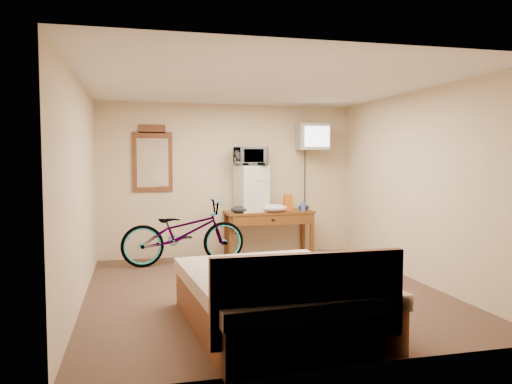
% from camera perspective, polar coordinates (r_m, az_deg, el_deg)
% --- Properties ---
extents(room, '(4.60, 4.64, 2.50)m').
position_cam_1_polar(room, '(6.04, 0.76, 0.37)').
color(room, '#4B3425').
rests_on(room, ground).
extents(desk, '(1.45, 0.58, 0.75)m').
position_cam_1_polar(desk, '(8.18, 1.54, -2.99)').
color(desk, brown).
rests_on(desk, floor).
extents(mini_fridge, '(0.54, 0.52, 0.75)m').
position_cam_1_polar(mini_fridge, '(8.10, -0.55, 0.40)').
color(mini_fridge, silver).
rests_on(mini_fridge, desk).
extents(microwave, '(0.63, 0.52, 0.30)m').
position_cam_1_polar(microwave, '(8.08, -0.55, 4.12)').
color(microwave, silver).
rests_on(microwave, mini_fridge).
extents(snack_bag, '(0.15, 0.10, 0.27)m').
position_cam_1_polar(snack_bag, '(8.27, 3.67, -1.20)').
color(snack_bag, '#CD5F12').
rests_on(snack_bag, desk).
extents(blue_cup, '(0.08, 0.08, 0.14)m').
position_cam_1_polar(blue_cup, '(8.26, 5.41, -1.67)').
color(blue_cup, blue).
rests_on(blue_cup, desk).
extents(cloth_cream, '(0.41, 0.32, 0.13)m').
position_cam_1_polar(cloth_cream, '(8.05, 2.14, -1.84)').
color(cloth_cream, silver).
rests_on(cloth_cream, desk).
extents(cloth_dark_a, '(0.30, 0.22, 0.11)m').
position_cam_1_polar(cloth_dark_a, '(7.91, -1.86, -2.00)').
color(cloth_dark_a, black).
rests_on(cloth_dark_a, desk).
extents(cloth_dark_b, '(0.19, 0.15, 0.09)m').
position_cam_1_polar(cloth_dark_b, '(8.41, 5.48, -1.75)').
color(cloth_dark_b, black).
rests_on(cloth_dark_b, desk).
extents(crt_television, '(0.53, 0.61, 0.43)m').
position_cam_1_polar(crt_television, '(8.38, 6.48, 6.26)').
color(crt_television, black).
rests_on(crt_television, room).
extents(wall_mirror, '(0.62, 0.04, 1.06)m').
position_cam_1_polar(wall_mirror, '(8.11, -11.74, 3.69)').
color(wall_mirror, brown).
rests_on(wall_mirror, room).
extents(bicycle, '(1.91, 0.77, 0.98)m').
position_cam_1_polar(bicycle, '(7.66, -8.27, -4.61)').
color(bicycle, black).
rests_on(bicycle, floor).
extents(bed, '(1.77, 2.25, 0.90)m').
position_cam_1_polar(bed, '(4.84, 2.44, -12.08)').
color(bed, brown).
rests_on(bed, floor).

